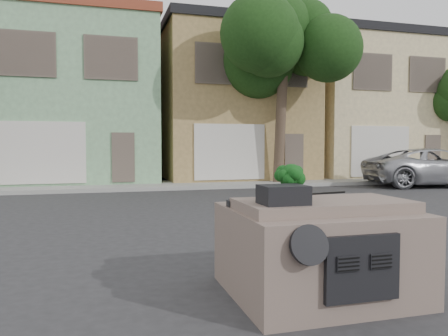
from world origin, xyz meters
name	(u,v)px	position (x,y,z in m)	size (l,w,h in m)	color
ground_plane	(239,240)	(0.00, 0.00, 0.00)	(120.00, 120.00, 0.00)	#303033
sidewalk	(162,185)	(0.00, 10.50, 0.07)	(40.00, 3.00, 0.15)	gray
townhouse_mint	(76,102)	(-3.50, 14.50, 3.77)	(7.20, 8.20, 7.55)	#7EAE80
townhouse_tan	(227,106)	(4.00, 14.50, 3.77)	(7.20, 8.20, 7.55)	#A0834E
townhouse_beige	(353,109)	(11.50, 14.50, 3.77)	(7.20, 8.20, 7.55)	beige
silver_pickup	(434,186)	(11.21, 7.76, 0.00)	(2.66, 5.78, 1.61)	#B1B2B9
tree_near	(281,86)	(5.00, 9.80, 4.25)	(4.40, 4.00, 8.50)	#193912
car_dashboard	(317,246)	(0.00, -3.00, 0.56)	(2.00, 1.80, 1.12)	#725F55
instrument_hump	(283,195)	(-0.58, -3.35, 1.22)	(0.48, 0.38, 0.20)	black
wiper_arm	(323,193)	(0.28, -2.62, 1.13)	(0.70, 0.03, 0.02)	black
broccoli	(291,181)	(-0.33, -3.00, 1.33)	(0.34, 0.34, 0.42)	#0C350E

